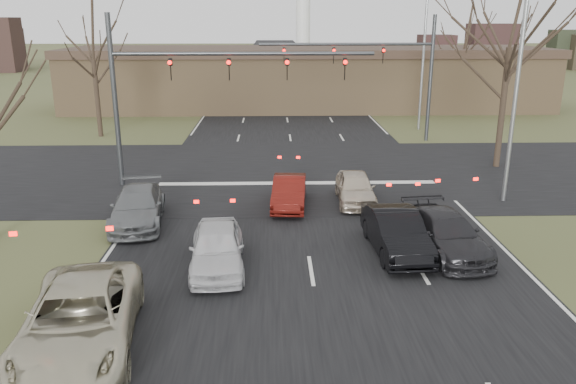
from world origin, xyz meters
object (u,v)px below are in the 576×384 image
at_px(mast_arm_near, 185,79).
at_px(mast_arm_far, 388,63).
at_px(car_charcoal_sedan, 446,233).
at_px(building, 307,78).
at_px(streetlight_right_far, 421,51).
at_px(streetlight_right_near, 514,73).
at_px(car_white_sedan, 217,248).
at_px(car_silver_ahead, 355,188).
at_px(car_red_ahead, 289,192).
at_px(car_silver_suv, 79,320).
at_px(car_black_hatch, 396,232).
at_px(car_grey_ahead, 138,207).

bearing_deg(mast_arm_near, mast_arm_far, 41.22).
distance_m(mast_arm_near, car_charcoal_sedan, 13.84).
xyz_separation_m(building, streetlight_right_far, (7.32, -11.00, 2.92)).
bearing_deg(streetlight_right_near, streetlight_right_far, 88.32).
height_order(mast_arm_near, mast_arm_far, same).
distance_m(building, mast_arm_near, 26.14).
xyz_separation_m(car_white_sedan, car_silver_ahead, (5.40, 6.66, -0.04)).
xyz_separation_m(mast_arm_far, car_red_ahead, (-6.68, -13.49, -4.37)).
relative_size(car_silver_suv, car_white_sedan, 1.34).
xyz_separation_m(car_black_hatch, car_red_ahead, (-3.50, 5.04, -0.09)).
height_order(building, mast_arm_far, mast_arm_far).
height_order(car_white_sedan, car_grey_ahead, car_white_sedan).
bearing_deg(car_black_hatch, car_charcoal_sedan, -4.55).
height_order(mast_arm_far, streetlight_right_near, streetlight_right_near).
xyz_separation_m(mast_arm_near, car_white_sedan, (2.23, -9.69, -4.36)).
relative_size(car_grey_ahead, car_red_ahead, 1.21).
xyz_separation_m(building, mast_arm_far, (4.18, -15.00, 2.35)).
bearing_deg(building, car_silver_suv, -101.37).
height_order(car_grey_ahead, car_silver_ahead, car_grey_ahead).
distance_m(mast_arm_far, car_red_ahead, 15.68).
xyz_separation_m(building, car_grey_ahead, (-8.50, -30.39, -1.98)).
height_order(building, mast_arm_near, mast_arm_near).
bearing_deg(building, mast_arm_near, -106.13).
distance_m(car_white_sedan, car_grey_ahead, 5.54).
distance_m(mast_arm_near, car_silver_ahead, 9.31).
bearing_deg(car_white_sedan, car_red_ahead, 63.94).
height_order(car_black_hatch, car_red_ahead, car_black_hatch).
height_order(streetlight_right_far, car_silver_suv, streetlight_right_far).
distance_m(streetlight_right_far, car_black_hatch, 23.90).
relative_size(car_silver_suv, car_grey_ahead, 1.19).
xyz_separation_m(car_black_hatch, car_grey_ahead, (-9.50, 3.14, -0.05)).
xyz_separation_m(car_charcoal_sedan, car_silver_ahead, (-2.32, 5.54, -0.01)).
relative_size(car_silver_suv, car_silver_ahead, 1.43).
bearing_deg(car_red_ahead, car_black_hatch, -50.85).
distance_m(mast_arm_near, mast_arm_far, 15.17).
bearing_deg(car_silver_suv, streetlight_right_far, 53.99).
distance_m(car_black_hatch, car_grey_ahead, 10.00).
relative_size(car_black_hatch, car_grey_ahead, 0.94).
height_order(mast_arm_far, car_white_sedan, mast_arm_far).
bearing_deg(car_black_hatch, car_red_ahead, 121.52).
bearing_deg(car_white_sedan, building, 77.70).
bearing_deg(streetlight_right_near, car_grey_ahead, -171.12).
bearing_deg(car_silver_ahead, streetlight_right_far, 69.75).
bearing_deg(mast_arm_near, car_black_hatch, -46.02).
bearing_deg(car_silver_suv, car_charcoal_sedan, 20.37).
distance_m(mast_arm_near, car_white_sedan, 10.85).
relative_size(mast_arm_far, car_black_hatch, 2.49).
distance_m(streetlight_right_far, car_white_sedan, 27.14).
distance_m(car_silver_suv, car_silver_ahead, 13.92).
bearing_deg(car_charcoal_sedan, car_black_hatch, 171.45).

